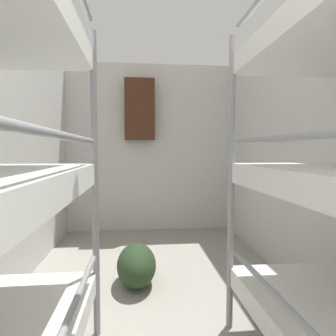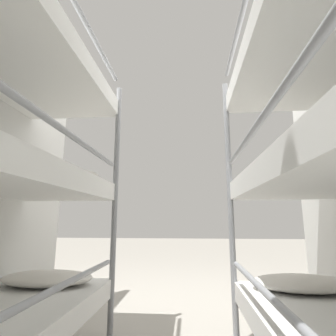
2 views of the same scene
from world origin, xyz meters
name	(u,v)px [view 2 (image 2 of 2)]	position (x,y,z in m)	size (l,w,h in m)	color
ground_plane	(176,315)	(0.00, 0.00, 0.00)	(20.00, 20.00, 0.00)	gray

